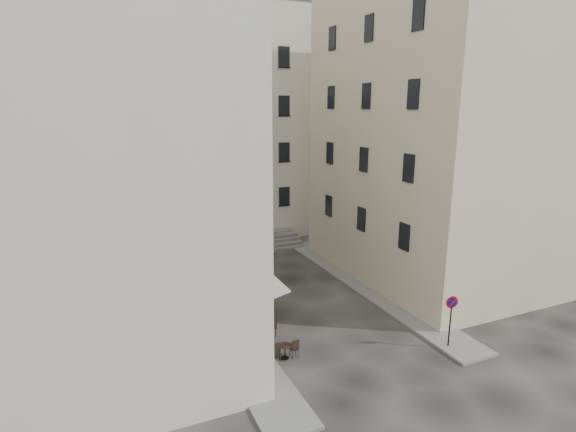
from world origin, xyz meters
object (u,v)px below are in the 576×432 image
bistro_table_a (285,350)px  no_parking_sign (451,312)px  bistro_table_b (261,329)px  pedestrian (260,315)px

bistro_table_a → no_parking_sign: bearing=-16.9°
no_parking_sign → bistro_table_b: 8.49m
pedestrian → bistro_table_a: bearing=61.3°
no_parking_sign → pedestrian: 8.68m
bistro_table_b → pedestrian: pedestrian is taller
bistro_table_a → pedestrian: size_ratio=0.71×
bistro_table_a → pedestrian: bearing=92.4°
bistro_table_b → pedestrian: 0.84m
bistro_table_a → bistro_table_b: size_ratio=0.88×
no_parking_sign → bistro_table_a: no_parking_sign is taller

